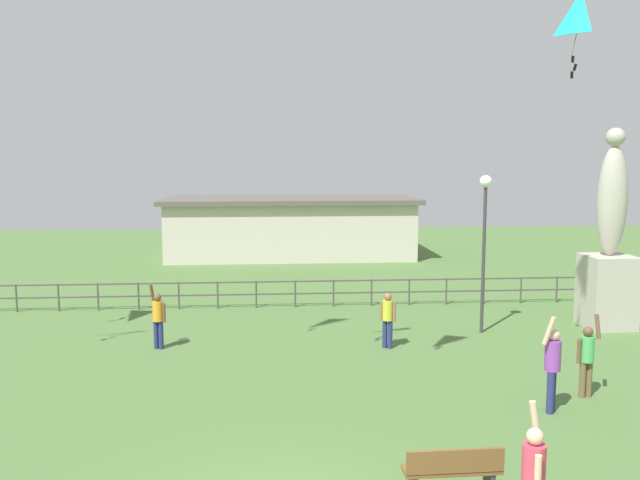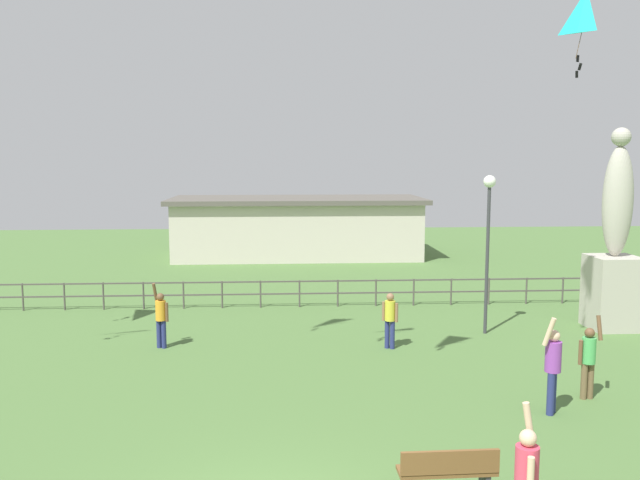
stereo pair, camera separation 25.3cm
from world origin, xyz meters
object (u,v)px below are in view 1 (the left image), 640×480
(person_4, at_px, (587,356))
(person_1, at_px, (158,316))
(person_0, at_px, (388,316))
(person_2, at_px, (552,363))
(person_3, at_px, (533,478))
(park_bench, at_px, (453,470))
(statue_monument, at_px, (609,258))
(kite_0, at_px, (580,17))
(lamppost, at_px, (485,220))

(person_4, bearing_deg, person_1, 155.66)
(person_0, distance_m, person_4, 5.43)
(person_2, height_order, person_3, person_2)
(park_bench, distance_m, person_3, 1.59)
(person_1, bearing_deg, person_4, -24.34)
(statue_monument, xyz_separation_m, person_4, (-3.49, -5.78, -1.23))
(person_1, distance_m, person_3, 11.79)
(park_bench, relative_size, person_1, 0.84)
(park_bench, height_order, person_1, person_1)
(statue_monument, height_order, person_4, statue_monument)
(person_2, relative_size, kite_0, 0.83)
(person_1, xyz_separation_m, person_4, (9.88, -4.47, 0.02))
(statue_monument, relative_size, person_0, 3.95)
(lamppost, xyz_separation_m, person_1, (-9.33, -0.95, -2.48))
(person_2, xyz_separation_m, person_3, (-2.28, -4.61, -0.04))
(park_bench, relative_size, person_3, 0.77)
(person_3, height_order, person_4, person_3)
(statue_monument, xyz_separation_m, lamppost, (-4.04, -0.36, 1.22))
(park_bench, height_order, person_4, person_4)
(person_0, height_order, person_2, person_2)
(person_0, xyz_separation_m, person_4, (3.64, -4.04, 0.04))
(person_0, height_order, person_3, person_3)
(lamppost, height_order, park_bench, lamppost)
(person_0, bearing_deg, kite_0, 15.21)
(park_bench, xyz_separation_m, person_4, (4.09, 4.05, 0.46))
(person_2, bearing_deg, person_4, 34.59)
(park_bench, xyz_separation_m, kite_0, (6.25, 9.66, 8.74))
(park_bench, bearing_deg, person_4, 44.69)
(lamppost, xyz_separation_m, person_4, (0.54, -5.42, -2.46))
(lamppost, xyz_separation_m, park_bench, (-3.55, -9.47, -2.92))
(person_2, bearing_deg, person_0, 117.68)
(person_1, xyz_separation_m, person_3, (6.48, -9.84, 0.09))
(person_0, distance_m, person_2, 5.43)
(statue_monument, height_order, kite_0, kite_0)
(person_0, bearing_deg, person_3, -88.54)
(person_1, height_order, person_4, person_4)
(statue_monument, height_order, lamppost, statue_monument)
(statue_monument, relative_size, kite_0, 2.46)
(person_0, distance_m, person_3, 9.42)
(person_3, bearing_deg, person_0, 91.46)
(statue_monument, bearing_deg, person_2, -125.12)
(person_3, relative_size, person_4, 1.07)
(person_1, distance_m, person_4, 10.84)
(lamppost, relative_size, person_3, 2.38)
(person_4, bearing_deg, park_bench, -135.31)
(person_3, bearing_deg, park_bench, 117.80)
(park_bench, bearing_deg, lamppost, 69.46)
(person_2, bearing_deg, person_1, 149.14)
(lamppost, distance_m, kite_0, 6.42)
(lamppost, xyz_separation_m, person_0, (-3.09, -1.38, -2.50))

